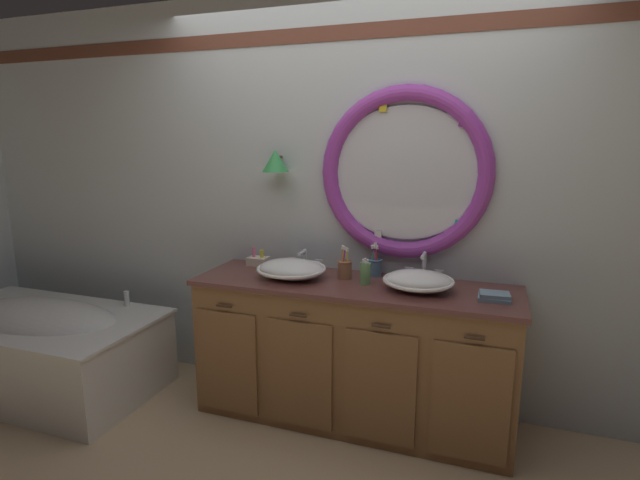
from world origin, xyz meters
TOP-DOWN VIEW (x-y plane):
  - ground_plane at (0.00, 0.00)m, footprint 14.00×14.00m
  - back_wall_assembly at (0.03, 0.58)m, footprint 6.40×0.26m
  - vanity_counter at (0.09, 0.27)m, footprint 1.91×0.60m
  - bathtub at (-2.03, -0.09)m, footprint 1.61×0.88m
  - sink_basin_left at (-0.30, 0.25)m, footprint 0.43×0.43m
  - sink_basin_right at (0.47, 0.25)m, footprint 0.40×0.40m
  - faucet_set_left at (-0.30, 0.47)m, footprint 0.24×0.13m
  - faucet_set_right at (0.47, 0.47)m, footprint 0.23×0.13m
  - toothbrush_holder_left at (0.01, 0.35)m, footprint 0.09×0.09m
  - toothbrush_holder_right at (0.17, 0.47)m, footprint 0.09×0.09m
  - soap_dispenser at (0.16, 0.28)m, footprint 0.06×0.07m
  - folded_hand_towel at (0.87, 0.22)m, footprint 0.17×0.12m
  - toiletry_basket at (-0.63, 0.46)m, footprint 0.13×0.10m

SIDE VIEW (x-z plane):
  - ground_plane at x=0.00m, z-range 0.00..0.00m
  - bathtub at x=-2.03m, z-range 0.01..0.64m
  - vanity_counter at x=0.09m, z-range 0.00..0.87m
  - folded_hand_towel at x=0.87m, z-range 0.87..0.91m
  - toiletry_basket at x=-0.63m, z-range 0.84..0.96m
  - faucet_set_left at x=-0.30m, z-range 0.86..0.99m
  - sink_basin_left at x=-0.30m, z-range 0.87..0.98m
  - sink_basin_right at x=0.47m, z-range 0.87..0.99m
  - toothbrush_holder_right at x=0.17m, z-range 0.82..1.03m
  - toothbrush_holder_left at x=0.01m, z-range 0.83..1.03m
  - faucet_set_right at x=0.47m, z-range 0.85..1.03m
  - soap_dispenser at x=0.16m, z-range 0.86..1.02m
  - back_wall_assembly at x=0.03m, z-range 0.02..2.62m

